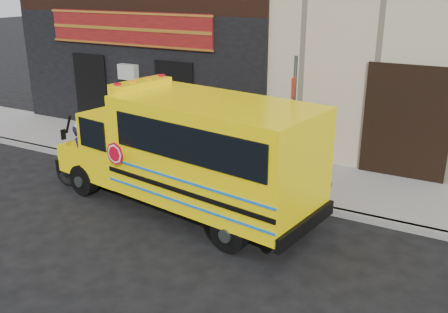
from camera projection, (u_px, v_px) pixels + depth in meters
ground at (161, 231)px, 10.84m from camera, size 120.00×120.00×0.00m
curb at (219, 187)px, 12.97m from camera, size 40.00×0.20×0.15m
sidewalk at (245, 169)px, 14.21m from camera, size 40.00×3.00×0.15m
school_bus at (193, 151)px, 11.27m from camera, size 7.14×3.16×2.92m
sign_pole at (293, 129)px, 11.31m from camera, size 0.08×0.32×3.60m
bicycle at (84, 170)px, 12.93m from camera, size 1.70×0.83×0.98m
cyclist at (83, 157)px, 12.91m from camera, size 0.59×0.70×1.64m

